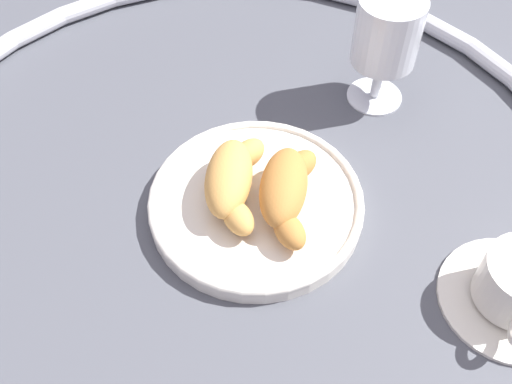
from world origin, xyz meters
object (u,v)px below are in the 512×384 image
(croissant_large, at_px, (233,180))
(juice_glass_left, at_px, (387,37))
(pastry_plate, at_px, (256,203))
(croissant_small, at_px, (285,192))

(croissant_large, bearing_deg, juice_glass_left, 152.32)
(juice_glass_left, bearing_deg, pastry_plate, -22.23)
(croissant_small, xyz_separation_m, juice_glass_left, (-0.21, 0.06, 0.05))
(pastry_plate, xyz_separation_m, croissant_small, (-0.00, 0.03, 0.03))
(pastry_plate, bearing_deg, croissant_small, 92.25)
(pastry_plate, relative_size, croissant_large, 1.69)
(pastry_plate, relative_size, juice_glass_left, 1.62)
(pastry_plate, distance_m, juice_glass_left, 0.24)
(croissant_small, bearing_deg, juice_glass_left, 165.18)
(croissant_small, relative_size, juice_glass_left, 0.97)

